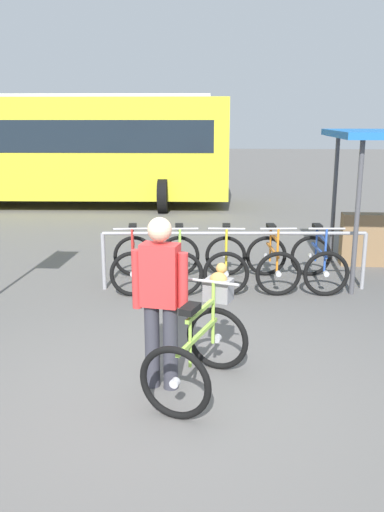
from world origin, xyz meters
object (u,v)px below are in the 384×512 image
racked_bike_lime (180,262)px  featured_bicycle (203,338)px  racked_bike_yellow (226,262)px  bus_distant (51,144)px  racked_bike_orange (272,262)px  person_with_featured_bike (161,296)px  racked_bike_blue (318,262)px  racked_bike_red (133,262)px

racked_bike_lime → featured_bicycle: featured_bicycle is taller
racked_bike_yellow → racked_bike_lime: bearing=-175.9°
racked_bike_lime → bus_distant: 8.77m
racked_bike_orange → bus_distant: bearing=127.7°
featured_bicycle → person_with_featured_bike: 0.58m
racked_bike_lime → racked_bike_orange: (1.40, 0.10, 0.00)m
racked_bike_lime → featured_bicycle: bearing=-80.9°
racked_bike_yellow → featured_bicycle: bearing=-93.5°
featured_bicycle → person_with_featured_bike: size_ratio=0.77×
person_with_featured_bike → racked_bike_yellow: bearing=79.8°
racked_bike_blue → bus_distant: size_ratio=0.11×
racked_bike_lime → racked_bike_orange: same height
racked_bike_yellow → featured_bicycle: (-0.20, -3.20, 0.12)m
racked_bike_orange → racked_bike_lime: bearing=-175.9°
featured_bicycle → bus_distant: 11.76m
racked_bike_yellow → bus_distant: (-5.03, 7.45, 1.37)m
racked_bike_red → racked_bike_yellow: same height
racked_bike_orange → racked_bike_blue: bearing=4.1°
racked_bike_yellow → bus_distant: bus_distant is taller
racked_bike_orange → person_with_featured_bike: bearing=-111.2°
racked_bike_yellow → person_with_featured_bike: (-0.58, -3.25, 0.54)m
racked_bike_yellow → person_with_featured_bike: 3.35m
racked_bike_blue → racked_bike_orange: bearing=-175.9°
racked_bike_lime → racked_bike_blue: (2.09, 0.15, -0.00)m
racked_bike_orange → racked_bike_red: bearing=-175.9°
racked_bike_lime → person_with_featured_bike: bearing=-87.9°
racked_bike_red → person_with_featured_bike: (0.81, -3.15, 0.54)m
racked_bike_orange → bus_distant: 9.46m
racked_bike_lime → racked_bike_yellow: (0.70, 0.05, 0.00)m
racked_bike_yellow → featured_bicycle: 3.21m
person_with_featured_bike → bus_distant: 11.62m
bus_distant → racked_bike_yellow: bearing=-56.0°
person_with_featured_bike → bus_distant: bus_distant is taller
featured_bicycle → racked_bike_blue: bearing=64.2°
racked_bike_lime → racked_bike_red: bearing=-175.9°
racked_bike_red → racked_bike_lime: 0.70m
racked_bike_yellow → racked_bike_red: bearing=-175.9°
racked_bike_lime → featured_bicycle: (0.50, -3.15, 0.12)m
racked_bike_orange → racked_bike_blue: 0.70m
racked_bike_lime → racked_bike_blue: size_ratio=1.03×
racked_bike_red → featured_bicycle: featured_bicycle is taller
racked_bike_yellow → featured_bicycle: featured_bicycle is taller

